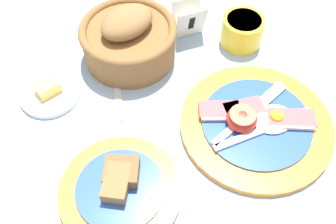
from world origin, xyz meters
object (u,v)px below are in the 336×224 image
Objects in this scene: butter_dish at (50,92)px; number_card at (189,20)px; bread_plate at (120,188)px; sugar_cup at (242,30)px; teaspoon_by_saucer at (120,132)px; bread_basket at (129,38)px; breakfast_plate at (256,123)px.

butter_dish is 0.30m from number_card.
sugar_cup is (0.34, 0.20, 0.02)m from bread_plate.
sugar_cup is at bearing 29.66° from bread_plate.
teaspoon_by_saucer is at bearing -162.31° from sugar_cup.
sugar_cup is 0.22m from bread_basket.
sugar_cup reaches higher than bread_plate.
breakfast_plate is 1.37× the size of bread_plate.
bread_plate is (-0.25, -0.01, 0.00)m from breakfast_plate.
sugar_cup is at bearing 64.27° from breakfast_plate.
breakfast_plate reaches higher than bread_plate.
bread_basket reaches higher than bread_plate.
butter_dish is at bearing 142.73° from breakfast_plate.
bread_plate is at bearing -178.12° from breakfast_plate.
butter_dish is 0.58× the size of teaspoon_by_saucer.
butter_dish is at bearing 174.41° from sugar_cup.
number_card is at bearing 88.64° from breakfast_plate.
bread_plate is 0.37m from number_card.
number_card is at bearing 5.37° from butter_dish.
number_card reaches higher than bread_plate.
butter_dish is (-0.17, -0.03, -0.04)m from bread_basket.
breakfast_plate is 0.37m from butter_dish.
number_card is (0.01, 0.25, 0.03)m from breakfast_plate.
sugar_cup is 0.44× the size of teaspoon_by_saucer.
bread_basket is at bearing 116.47° from breakfast_plate.
bread_plate is at bearing -116.35° from bread_basket.
bread_plate is 2.31× the size of sugar_cup.
butter_dish is (-0.04, 0.23, -0.00)m from bread_plate.
number_card reaches higher than sugar_cup.
teaspoon_by_saucer is at bearing -118.71° from bread_basket.
teaspoon_by_saucer is (-0.21, 0.09, -0.01)m from breakfast_plate.
bread_plate is at bearing -150.34° from sugar_cup.
bread_basket is 0.97× the size of teaspoon_by_saucer.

